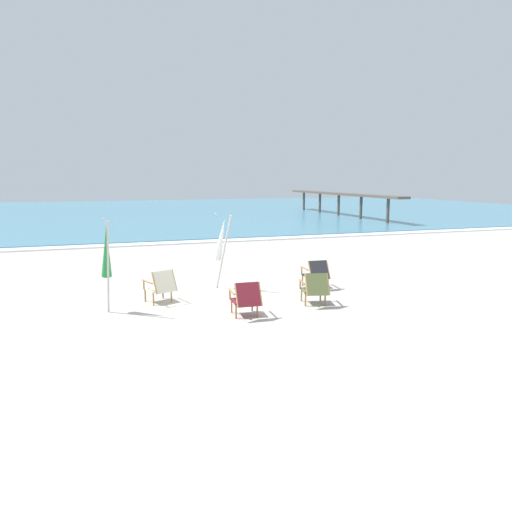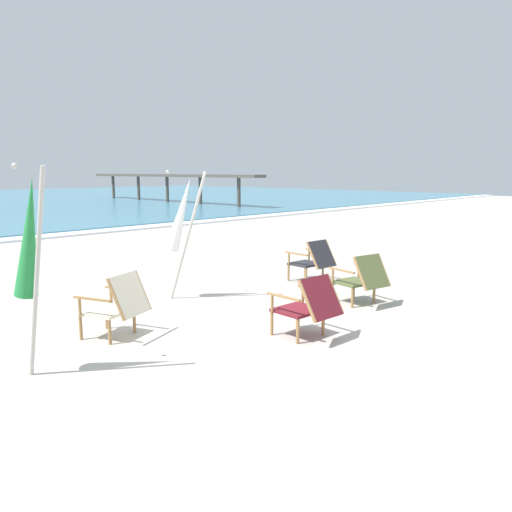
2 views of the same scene
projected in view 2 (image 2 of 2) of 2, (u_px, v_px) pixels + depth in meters
The scene contains 8 objects.
ground_plane at pixel (226, 330), 6.38m from camera, with size 80.00×80.00×0.00m, color #B2AAA0.
beach_chair_front_left at pixel (362, 278), 7.53m from camera, with size 0.71×0.86×0.78m.
beach_chair_far_center at pixel (117, 304), 6.01m from camera, with size 0.79×0.87×0.80m.
beach_chair_back_right at pixel (308, 305), 6.00m from camera, with size 0.62×0.79×0.78m.
beach_chair_front_right at pixel (313, 259), 9.08m from camera, with size 0.62×0.79×0.78m.
umbrella_furled_white at pixel (181, 216), 7.69m from camera, with size 0.42×0.73×2.04m.
umbrella_furled_green at pixel (30, 240), 4.68m from camera, with size 0.30×0.55×2.09m.
pier_distant at pixel (167, 177), 31.30m from camera, with size 0.90×16.19×1.84m.
Camera 2 is at (-4.15, -4.53, 2.00)m, focal length 35.00 mm.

